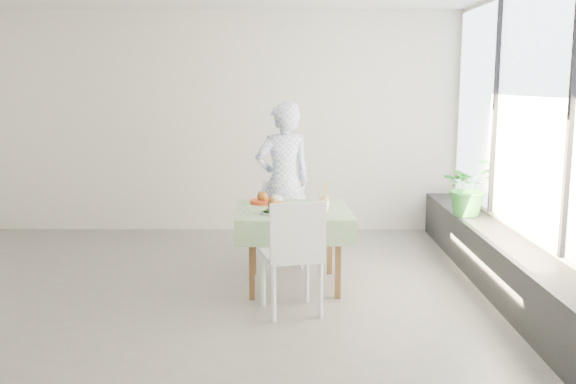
{
  "coord_description": "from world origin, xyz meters",
  "views": [
    {
      "loc": [
        0.85,
        -5.73,
        1.89
      ],
      "look_at": [
        0.83,
        0.16,
        0.89
      ],
      "focal_mm": 40.0,
      "sensor_mm": 36.0,
      "label": 1
    }
  ],
  "objects_px": {
    "chair_near": "(292,278)",
    "main_dish": "(278,207)",
    "cafe_table": "(293,238)",
    "chair_far": "(282,240)",
    "potted_plant": "(468,187)",
    "juice_cup_orange": "(324,201)",
    "diner": "(283,182)"
  },
  "relations": [
    {
      "from": "diner",
      "to": "potted_plant",
      "type": "bearing_deg",
      "value": 157.62
    },
    {
      "from": "cafe_table",
      "to": "diner",
      "type": "height_order",
      "value": "diner"
    },
    {
      "from": "main_dish",
      "to": "diner",
      "type": "bearing_deg",
      "value": 88.34
    },
    {
      "from": "cafe_table",
      "to": "main_dish",
      "type": "bearing_deg",
      "value": -122.18
    },
    {
      "from": "main_dish",
      "to": "potted_plant",
      "type": "bearing_deg",
      "value": 28.82
    },
    {
      "from": "diner",
      "to": "juice_cup_orange",
      "type": "bearing_deg",
      "value": 92.93
    },
    {
      "from": "diner",
      "to": "juice_cup_orange",
      "type": "relative_size",
      "value": 6.15
    },
    {
      "from": "chair_near",
      "to": "main_dish",
      "type": "xyz_separation_m",
      "value": [
        -0.12,
        0.5,
        0.5
      ]
    },
    {
      "from": "juice_cup_orange",
      "to": "chair_near",
      "type": "bearing_deg",
      "value": -111.8
    },
    {
      "from": "chair_far",
      "to": "potted_plant",
      "type": "distance_m",
      "value": 2.05
    },
    {
      "from": "main_dish",
      "to": "potted_plant",
      "type": "relative_size",
      "value": 0.53
    },
    {
      "from": "juice_cup_orange",
      "to": "main_dish",
      "type": "bearing_deg",
      "value": -148.22
    },
    {
      "from": "diner",
      "to": "juice_cup_orange",
      "type": "xyz_separation_m",
      "value": [
        0.39,
        -0.86,
        -0.05
      ]
    },
    {
      "from": "cafe_table",
      "to": "juice_cup_orange",
      "type": "xyz_separation_m",
      "value": [
        0.29,
        0.05,
        0.35
      ]
    },
    {
      "from": "cafe_table",
      "to": "chair_far",
      "type": "relative_size",
      "value": 1.24
    },
    {
      "from": "main_dish",
      "to": "potted_plant",
      "type": "xyz_separation_m",
      "value": [
        2.0,
        1.1,
        0.01
      ]
    },
    {
      "from": "chair_far",
      "to": "juice_cup_orange",
      "type": "relative_size",
      "value": 3.12
    },
    {
      "from": "chair_near",
      "to": "main_dish",
      "type": "distance_m",
      "value": 0.72
    },
    {
      "from": "chair_far",
      "to": "diner",
      "type": "height_order",
      "value": "diner"
    },
    {
      "from": "juice_cup_orange",
      "to": "diner",
      "type": "bearing_deg",
      "value": 114.45
    },
    {
      "from": "cafe_table",
      "to": "diner",
      "type": "relative_size",
      "value": 0.63
    },
    {
      "from": "chair_near",
      "to": "potted_plant",
      "type": "height_order",
      "value": "potted_plant"
    },
    {
      "from": "chair_near",
      "to": "main_dish",
      "type": "height_order",
      "value": "chair_near"
    },
    {
      "from": "chair_far",
      "to": "potted_plant",
      "type": "height_order",
      "value": "potted_plant"
    },
    {
      "from": "chair_far",
      "to": "main_dish",
      "type": "bearing_deg",
      "value": -91.48
    },
    {
      "from": "main_dish",
      "to": "juice_cup_orange",
      "type": "bearing_deg",
      "value": 31.78
    },
    {
      "from": "cafe_table",
      "to": "chair_far",
      "type": "xyz_separation_m",
      "value": [
        -0.11,
        0.74,
        -0.19
      ]
    },
    {
      "from": "cafe_table",
      "to": "potted_plant",
      "type": "height_order",
      "value": "potted_plant"
    },
    {
      "from": "main_dish",
      "to": "potted_plant",
      "type": "distance_m",
      "value": 2.28
    },
    {
      "from": "chair_far",
      "to": "chair_near",
      "type": "xyz_separation_m",
      "value": [
        0.1,
        -1.46,
        0.03
      ]
    },
    {
      "from": "main_dish",
      "to": "cafe_table",
      "type": "bearing_deg",
      "value": 57.82
    },
    {
      "from": "chair_far",
      "to": "chair_near",
      "type": "bearing_deg",
      "value": -86.26
    }
  ]
}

